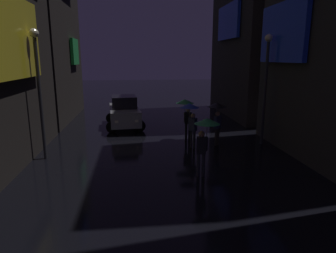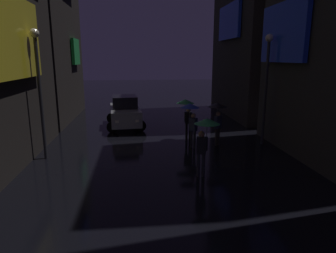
{
  "view_description": "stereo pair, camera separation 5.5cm",
  "coord_description": "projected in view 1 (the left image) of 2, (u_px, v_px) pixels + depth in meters",
  "views": [
    {
      "loc": [
        -1.18,
        0.87,
        4.15
      ],
      "look_at": [
        0.0,
        11.55,
        1.69
      ],
      "focal_mm": 32.0,
      "sensor_mm": 36.0,
      "label": 1
    },
    {
      "loc": [
        -1.13,
        0.86,
        4.15
      ],
      "look_at": [
        0.0,
        11.55,
        1.69
      ],
      "focal_mm": 32.0,
      "sensor_mm": 36.0,
      "label": 2
    }
  ],
  "objects": [
    {
      "name": "pedestrian_foreground_right_green",
      "position": [
        205.0,
        131.0,
        10.44
      ],
      "size": [
        0.9,
        0.9,
        2.12
      ],
      "color": "#2D2D38",
      "rests_on": "ground"
    },
    {
      "name": "streetlamp_left_far",
      "position": [
        38.0,
        80.0,
        11.92
      ],
      "size": [
        0.36,
        0.36,
        5.28
      ],
      "color": "#2D2D33",
      "rests_on": "ground"
    },
    {
      "name": "pedestrian_near_crossing_black",
      "position": [
        217.0,
        112.0,
        14.13
      ],
      "size": [
        0.9,
        0.9,
        2.12
      ],
      "color": "#38332D",
      "rests_on": "ground"
    },
    {
      "name": "streetlamp_right_far",
      "position": [
        266.0,
        77.0,
        14.13
      ],
      "size": [
        0.36,
        0.36,
        5.24
      ],
      "color": "#2D2D33",
      "rests_on": "ground"
    },
    {
      "name": "pedestrian_midstreet_left_green",
      "position": [
        186.0,
        108.0,
        15.23
      ],
      "size": [
        0.9,
        0.9,
        2.12
      ],
      "color": "black",
      "rests_on": "ground"
    },
    {
      "name": "car_distant",
      "position": [
        124.0,
        112.0,
        18.33
      ],
      "size": [
        2.51,
        4.27,
        1.92
      ],
      "color": "#99999E",
      "rests_on": "ground"
    },
    {
      "name": "pedestrian_foreground_left_blue",
      "position": [
        191.0,
        113.0,
        13.84
      ],
      "size": [
        0.9,
        0.9,
        2.12
      ],
      "color": "#2D2D38",
      "rests_on": "ground"
    }
  ]
}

